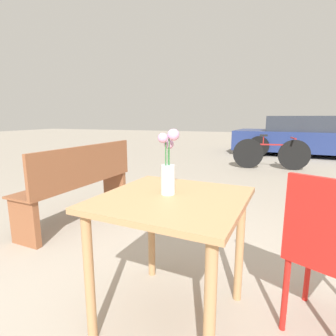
{
  "coord_description": "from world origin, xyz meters",
  "views": [
    {
      "loc": [
        0.44,
        -1.26,
        1.14
      ],
      "look_at": [
        -0.04,
        0.03,
        0.88
      ],
      "focal_mm": 28.0,
      "sensor_mm": 36.0,
      "label": 1
    }
  ],
  "objects_px": {
    "table_front": "(172,218)",
    "bicycle": "(271,154)",
    "parked_car": "(309,136)",
    "flower_vase": "(168,169)",
    "bench_near": "(82,181)",
    "cafe_chair": "(333,250)"
  },
  "relations": [
    {
      "from": "bench_near",
      "to": "parked_car",
      "type": "height_order",
      "value": "parked_car"
    },
    {
      "from": "table_front",
      "to": "bicycle",
      "type": "height_order",
      "value": "bicycle"
    },
    {
      "from": "table_front",
      "to": "flower_vase",
      "type": "xyz_separation_m",
      "value": [
        -0.04,
        0.03,
        0.26
      ]
    },
    {
      "from": "table_front",
      "to": "parked_car",
      "type": "relative_size",
      "value": 0.18
    },
    {
      "from": "table_front",
      "to": "bicycle",
      "type": "xyz_separation_m",
      "value": [
        0.58,
        4.95,
        -0.26
      ]
    },
    {
      "from": "table_front",
      "to": "bench_near",
      "type": "bearing_deg",
      "value": 143.85
    },
    {
      "from": "cafe_chair",
      "to": "table_front",
      "type": "bearing_deg",
      "value": -170.71
    },
    {
      "from": "flower_vase",
      "to": "bench_near",
      "type": "height_order",
      "value": "flower_vase"
    },
    {
      "from": "table_front",
      "to": "cafe_chair",
      "type": "xyz_separation_m",
      "value": [
        0.79,
        0.13,
        -0.1
      ]
    },
    {
      "from": "table_front",
      "to": "cafe_chair",
      "type": "bearing_deg",
      "value": 9.29
    },
    {
      "from": "flower_vase",
      "to": "bench_near",
      "type": "xyz_separation_m",
      "value": [
        -1.38,
        1.0,
        -0.41
      ]
    },
    {
      "from": "cafe_chair",
      "to": "bench_near",
      "type": "xyz_separation_m",
      "value": [
        -2.2,
        0.9,
        -0.05
      ]
    },
    {
      "from": "flower_vase",
      "to": "bench_near",
      "type": "distance_m",
      "value": 1.75
    },
    {
      "from": "bench_near",
      "to": "bicycle",
      "type": "distance_m",
      "value": 4.4
    },
    {
      "from": "flower_vase",
      "to": "bench_near",
      "type": "relative_size",
      "value": 0.24
    },
    {
      "from": "bench_near",
      "to": "bicycle",
      "type": "height_order",
      "value": "bench_near"
    },
    {
      "from": "flower_vase",
      "to": "bicycle",
      "type": "bearing_deg",
      "value": 82.8
    },
    {
      "from": "bicycle",
      "to": "flower_vase",
      "type": "bearing_deg",
      "value": -97.2
    },
    {
      "from": "bicycle",
      "to": "parked_car",
      "type": "bearing_deg",
      "value": 68.08
    },
    {
      "from": "flower_vase",
      "to": "cafe_chair",
      "type": "bearing_deg",
      "value": 6.69
    },
    {
      "from": "parked_car",
      "to": "cafe_chair",
      "type": "bearing_deg",
      "value": -96.84
    },
    {
      "from": "table_front",
      "to": "cafe_chair",
      "type": "height_order",
      "value": "cafe_chair"
    }
  ]
}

